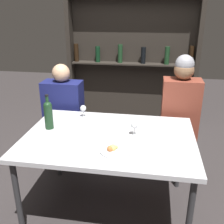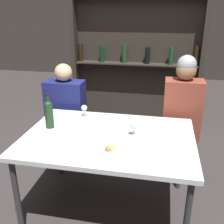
% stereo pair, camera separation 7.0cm
% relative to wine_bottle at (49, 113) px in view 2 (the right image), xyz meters
% --- Properties ---
extents(ground_plane, '(10.00, 10.00, 0.00)m').
position_rel_wine_bottle_xyz_m(ground_plane, '(0.53, -0.06, -0.87)').
color(ground_plane, '#332D2D').
extents(dining_table, '(1.37, 0.96, 0.73)m').
position_rel_wine_bottle_xyz_m(dining_table, '(0.53, -0.06, -0.19)').
color(dining_table, silver).
rests_on(dining_table, ground_plane).
extents(wine_rack_wall, '(1.86, 0.21, 2.11)m').
position_rel_wine_bottle_xyz_m(wine_rack_wall, '(0.53, 1.87, 0.21)').
color(wine_rack_wall, '#28231E').
rests_on(wine_rack_wall, ground_plane).
extents(wine_bottle, '(0.07, 0.07, 0.30)m').
position_rel_wine_bottle_xyz_m(wine_bottle, '(0.00, 0.00, 0.00)').
color(wine_bottle, '#19381E').
rests_on(wine_bottle, dining_table).
extents(wine_glass_0, '(0.06, 0.06, 0.12)m').
position_rel_wine_bottle_xyz_m(wine_glass_0, '(0.22, 0.29, -0.05)').
color(wine_glass_0, silver).
rests_on(wine_glass_0, dining_table).
extents(wine_glass_1, '(0.06, 0.06, 0.12)m').
position_rel_wine_bottle_xyz_m(wine_glass_1, '(0.73, -0.02, -0.05)').
color(wine_glass_1, silver).
rests_on(wine_glass_1, dining_table).
extents(food_plate_0, '(0.23, 0.23, 0.05)m').
position_rel_wine_bottle_xyz_m(food_plate_0, '(0.61, -0.29, -0.12)').
color(food_plate_0, silver).
rests_on(food_plate_0, dining_table).
extents(seated_person_left, '(0.41, 0.22, 1.16)m').
position_rel_wine_bottle_xyz_m(seated_person_left, '(-0.09, 0.61, -0.33)').
color(seated_person_left, '#26262B').
rests_on(seated_person_left, ground_plane).
extents(seated_person_right, '(0.37, 0.22, 1.29)m').
position_rel_wine_bottle_xyz_m(seated_person_right, '(1.14, 0.61, -0.24)').
color(seated_person_right, '#26262B').
rests_on(seated_person_right, ground_plane).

